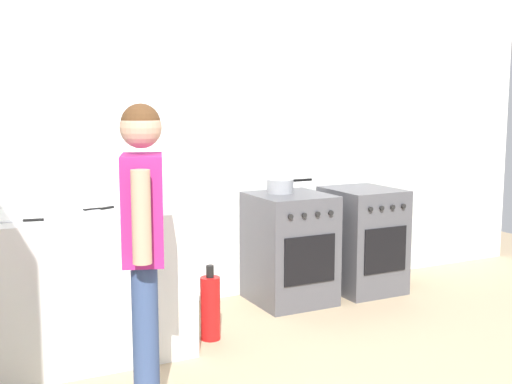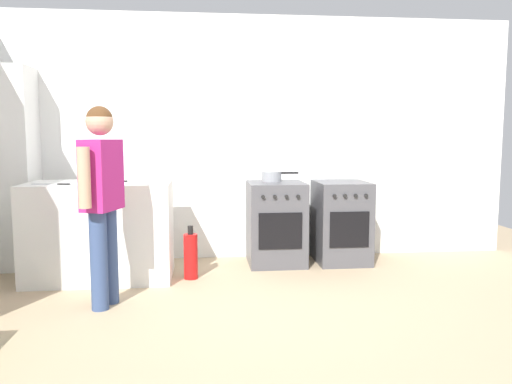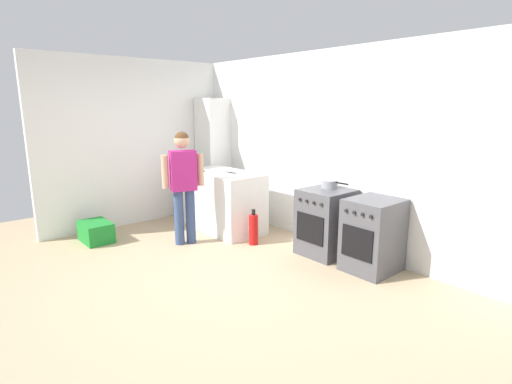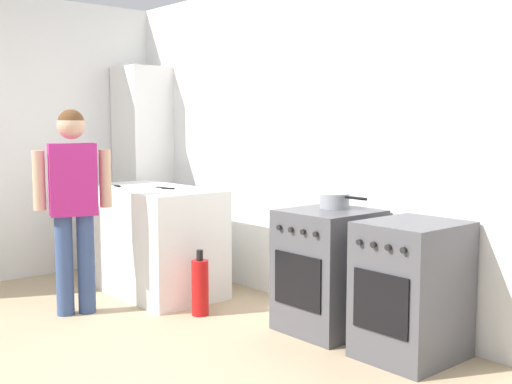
# 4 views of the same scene
# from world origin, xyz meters

# --- Properties ---
(ground_plane) EXTENTS (8.00, 8.00, 0.00)m
(ground_plane) POSITION_xyz_m (0.00, 0.00, 0.00)
(ground_plane) COLOR tan
(back_wall) EXTENTS (6.00, 0.10, 2.60)m
(back_wall) POSITION_xyz_m (0.00, 1.95, 1.30)
(back_wall) COLOR white
(back_wall) RESTS_ON ground
(side_wall_left) EXTENTS (0.10, 3.10, 2.60)m
(side_wall_left) POSITION_xyz_m (-2.60, 0.40, 1.30)
(side_wall_left) COLOR white
(side_wall_left) RESTS_ON ground
(counter_unit) EXTENTS (1.30, 0.70, 0.90)m
(counter_unit) POSITION_xyz_m (-1.35, 1.20, 0.45)
(counter_unit) COLOR white
(counter_unit) RESTS_ON ground
(oven_left) EXTENTS (0.57, 0.62, 0.85)m
(oven_left) POSITION_xyz_m (0.35, 1.58, 0.43)
(oven_left) COLOR #4C4C51
(oven_left) RESTS_ON ground
(oven_right) EXTENTS (0.53, 0.62, 0.85)m
(oven_right) POSITION_xyz_m (1.04, 1.58, 0.43)
(oven_right) COLOR #4C4C51
(oven_right) RESTS_ON ground
(pot) EXTENTS (0.39, 0.21, 0.11)m
(pot) POSITION_xyz_m (0.32, 1.67, 0.90)
(pot) COLOR gray
(pot) RESTS_ON oven_left
(knife_utility) EXTENTS (0.24, 0.14, 0.01)m
(knife_utility) POSITION_xyz_m (-1.20, 1.21, 0.90)
(knife_utility) COLOR silver
(knife_utility) RESTS_ON counter_unit
(knife_carving) EXTENTS (0.33, 0.08, 0.01)m
(knife_carving) POSITION_xyz_m (-1.33, 1.21, 0.90)
(knife_carving) COLOR silver
(knife_carving) RESTS_ON counter_unit
(knife_bread) EXTENTS (0.35, 0.09, 0.01)m
(knife_bread) POSITION_xyz_m (-1.71, 1.03, 0.90)
(knife_bread) COLOR silver
(knife_bread) RESTS_ON counter_unit
(person) EXTENTS (0.30, 0.55, 1.55)m
(person) POSITION_xyz_m (-1.17, 0.41, 0.91)
(person) COLOR #384C7A
(person) RESTS_ON ground
(fire_extinguisher) EXTENTS (0.13, 0.13, 0.50)m
(fire_extinguisher) POSITION_xyz_m (-0.52, 1.10, 0.22)
(fire_extinguisher) COLOR red
(fire_extinguisher) RESTS_ON ground
(larder_cabinet) EXTENTS (0.48, 0.44, 2.00)m
(larder_cabinet) POSITION_xyz_m (-2.30, 1.68, 1.00)
(larder_cabinet) COLOR white
(larder_cabinet) RESTS_ON ground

